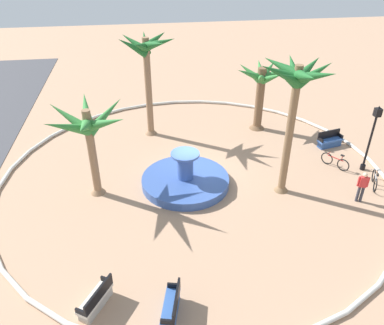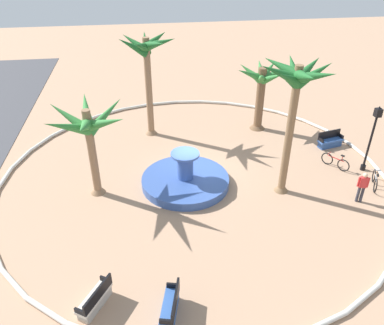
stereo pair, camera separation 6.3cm
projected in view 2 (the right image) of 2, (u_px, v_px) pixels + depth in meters
ground_plane at (195, 176)px, 20.98m from camera, size 80.00×80.00×0.00m
plaza_curb at (195, 174)px, 20.93m from camera, size 20.82×20.82×0.20m
fountain at (185, 180)px, 20.09m from camera, size 4.60×4.60×1.93m
palm_tree_near_fountain at (147, 58)px, 22.67m from camera, size 3.53×3.55×6.50m
palm_tree_by_curb at (262, 84)px, 24.36m from camera, size 3.51×3.55×4.44m
palm_tree_mid_plaza at (88, 128)px, 17.70m from camera, size 4.50×3.96×4.86m
palm_tree_far_side at (296, 89)px, 16.91m from camera, size 3.54×3.49×6.87m
bench_east at (171, 308)px, 13.25m from camera, size 1.67×0.87×1.00m
bench_west at (330, 141)px, 23.61m from camera, size 0.85×1.67×1.00m
bench_north at (95, 300)px, 13.52m from camera, size 1.63×1.25×1.00m
lamppost at (372, 134)px, 20.31m from camera, size 0.32×0.32×3.86m
bicycle_red_frame at (375, 180)px, 19.90m from camera, size 1.57×0.82×0.94m
bicycle_by_lamppost at (335, 162)px, 21.50m from camera, size 1.44×1.04×0.94m
person_cyclist_photo at (362, 186)px, 18.51m from camera, size 0.29×0.51×1.67m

